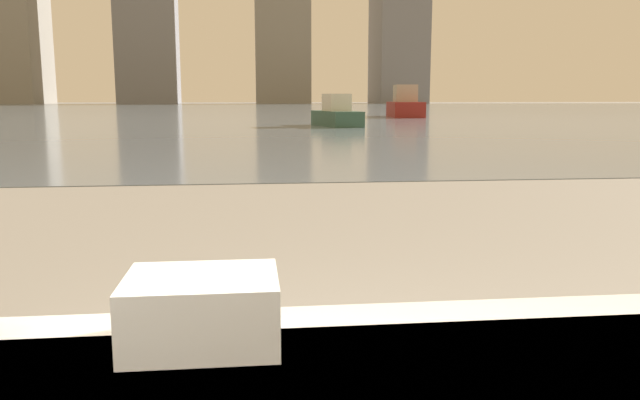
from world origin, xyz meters
name	(u,v)px	position (x,y,z in m)	size (l,w,h in m)	color
towel_stack	(202,310)	(-0.30, 0.89, 0.62)	(0.26, 0.20, 0.12)	white
harbor_water	(252,108)	(0.00, 62.00, 0.01)	(180.00, 110.00, 0.01)	slate
harbor_boat_0	(336,115)	(2.82, 21.73, 0.41)	(1.53, 3.13, 1.12)	#335647
harbor_boat_1	(405,106)	(7.91, 32.24, 0.59)	(2.03, 4.58, 1.66)	maroon
skyline_tower_2	(282,17)	(6.05, 118.00, 15.63)	(10.03, 6.90, 31.26)	gray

